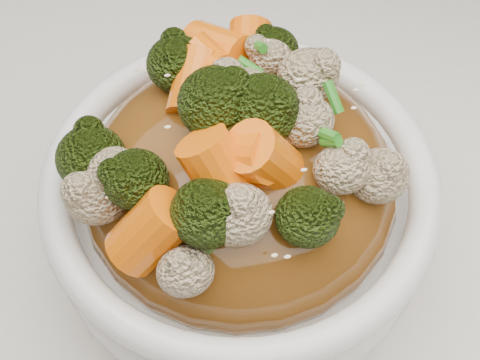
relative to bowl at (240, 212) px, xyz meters
name	(u,v)px	position (x,y,z in m)	size (l,w,h in m)	color
tablecloth	(278,268)	(0.02, -0.01, -0.07)	(1.20, 0.80, 0.04)	silver
bowl	(240,212)	(0.00, 0.00, 0.00)	(0.23, 0.23, 0.09)	white
sauce_base	(240,183)	(0.00, 0.00, 0.03)	(0.18, 0.18, 0.10)	brown
carrots	(240,109)	(0.00, 0.00, 0.10)	(0.18, 0.18, 0.05)	orange
broccoli	(240,110)	(0.00, 0.00, 0.10)	(0.18, 0.18, 0.05)	black
cauliflower	(240,113)	(0.00, 0.00, 0.09)	(0.18, 0.18, 0.04)	#CBB58B
scallions	(240,107)	(0.00, 0.00, 0.10)	(0.14, 0.14, 0.02)	#287C1C
sesame_seeds	(240,107)	(0.00, 0.00, 0.10)	(0.16, 0.16, 0.01)	#F7E5B0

